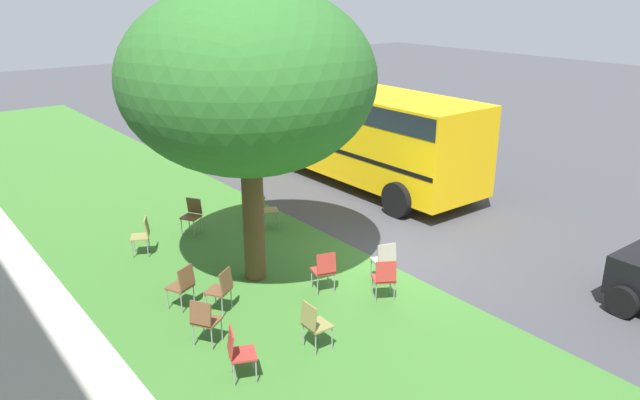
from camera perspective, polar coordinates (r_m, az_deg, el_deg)
name	(u,v)px	position (r m, az deg, el deg)	size (l,w,h in m)	color
ground	(387,258)	(13.90, 6.32, -5.46)	(80.00, 80.00, 0.00)	#424247
grass_verge	(269,300)	(12.11, -4.82, -9.38)	(48.00, 6.00, 0.01)	#3D752D
sidewalk_strip	(30,386)	(10.77, -25.58, -15.45)	(48.00, 2.80, 0.01)	#ADA89E
street_tree	(248,80)	(11.79, -6.78, 11.10)	(4.91, 4.91, 5.97)	brown
chair_0	(384,259)	(12.65, 6.07, -5.49)	(0.53, 0.52, 0.88)	#ADA393
chair_1	(238,350)	(9.73, -7.70, -13.81)	(0.54, 0.55, 0.88)	#B7332D
chair_2	(192,213)	(15.36, -11.90, -1.21)	(0.57, 0.57, 0.88)	brown
chair_3	(324,268)	(12.16, 0.40, -6.44)	(0.52, 0.52, 0.88)	#B7332D
chair_4	(221,287)	(11.58, -9.25, -8.11)	(0.58, 0.57, 0.88)	brown
chair_5	(385,277)	(11.90, 6.08, -7.16)	(0.57, 0.57, 0.88)	#B7332D
chair_6	(183,284)	(11.86, -12.78, -7.67)	(0.55, 0.55, 0.88)	brown
chair_7	(314,322)	(10.35, -0.56, -11.42)	(0.43, 0.44, 0.88)	olive
chair_8	(267,208)	(15.45, -4.98, -0.73)	(0.55, 0.56, 0.88)	olive
chair_9	(143,233)	(14.38, -16.31, -3.04)	(0.56, 0.56, 0.88)	olive
chair_10	(204,319)	(10.63, -10.81, -10.89)	(0.57, 0.58, 0.88)	brown
school_bus	(339,121)	(19.55, 1.77, 7.42)	(10.40, 2.80, 2.88)	yellow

